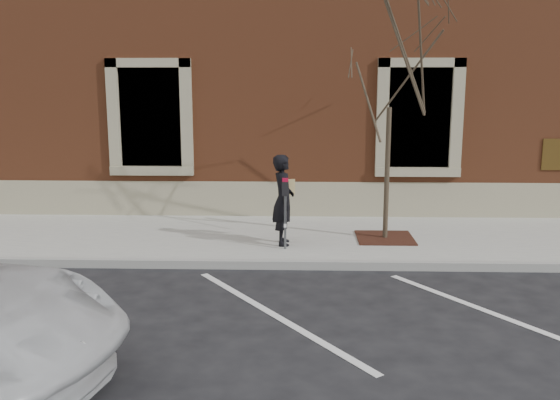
{
  "coord_description": "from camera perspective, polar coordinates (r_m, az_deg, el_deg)",
  "views": [
    {
      "loc": [
        0.34,
        -10.48,
        3.29
      ],
      "look_at": [
        0.0,
        0.6,
        1.1
      ],
      "focal_mm": 40.0,
      "sensor_mm": 36.0,
      "label": 1
    }
  ],
  "objects": [
    {
      "name": "ground",
      "position": [
        10.99,
        -0.1,
        -6.25
      ],
      "size": [
        120.0,
        120.0,
        0.0
      ],
      "primitive_type": "plane",
      "color": "#28282B",
      "rests_on": "ground"
    },
    {
      "name": "sidewalk_near",
      "position": [
        12.65,
        0.16,
        -3.55
      ],
      "size": [
        40.0,
        3.5,
        0.15
      ],
      "primitive_type": "cube",
      "color": "beige",
      "rests_on": "ground"
    },
    {
      "name": "curb_near",
      "position": [
        10.92,
        -0.11,
        -5.95
      ],
      "size": [
        40.0,
        0.12,
        0.15
      ],
      "primitive_type": "cube",
      "color": "#9E9E99",
      "rests_on": "ground"
    },
    {
      "name": "parking_stripes",
      "position": [
        8.92,
        -0.56,
        -10.47
      ],
      "size": [
        28.0,
        4.4,
        0.01
      ],
      "primitive_type": null,
      "color": "silver",
      "rests_on": "ground"
    },
    {
      "name": "building_civic",
      "position": [
        18.24,
        0.71,
        13.4
      ],
      "size": [
        40.0,
        8.62,
        8.0
      ],
      "color": "brown",
      "rests_on": "ground"
    },
    {
      "name": "man",
      "position": [
        11.77,
        0.3,
        0.01
      ],
      "size": [
        0.46,
        0.66,
        1.72
      ],
      "primitive_type": "imported",
      "rotation": [
        0.0,
        0.0,
        1.65
      ],
      "color": "black",
      "rests_on": "sidewalk_near"
    },
    {
      "name": "parking_meter",
      "position": [
        11.42,
        0.48,
        -0.02
      ],
      "size": [
        0.12,
        0.09,
        1.33
      ],
      "rotation": [
        0.0,
        0.0,
        0.26
      ],
      "color": "#595B60",
      "rests_on": "sidewalk_near"
    },
    {
      "name": "tree_grate",
      "position": [
        12.54,
        9.57,
        -3.42
      ],
      "size": [
        1.1,
        1.1,
        0.03
      ],
      "primitive_type": "cube",
      "color": "#411F14",
      "rests_on": "sidewalk_near"
    },
    {
      "name": "sapling",
      "position": [
        12.14,
        10.08,
        11.66
      ],
      "size": [
        2.81,
        2.81,
        4.69
      ],
      "color": "#413327",
      "rests_on": "sidewalk_near"
    }
  ]
}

